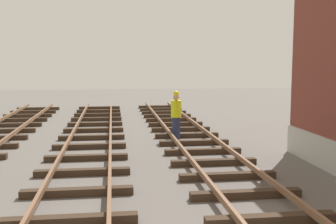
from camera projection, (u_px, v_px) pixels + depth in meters
name	position (u px, v px, depth m)	size (l,w,h in m)	color
track_worker_distant	(176.00, 115.00, 16.08)	(0.40, 0.40, 1.87)	#262D4C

